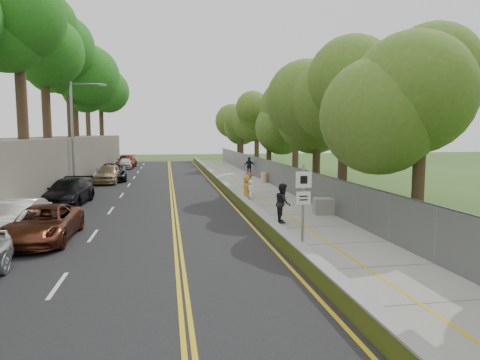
{
  "coord_description": "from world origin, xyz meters",
  "views": [
    {
      "loc": [
        -4.08,
        -18.5,
        4.37
      ],
      "look_at": [
        0.5,
        8.0,
        1.4
      ],
      "focal_mm": 32.0,
      "sensor_mm": 36.0,
      "label": 1
    }
  ],
  "objects": [
    {
      "name": "sidewalk",
      "position": [
        2.55,
        15.0,
        0.03
      ],
      "size": [
        4.2,
        66.0,
        0.05
      ],
      "primitive_type": "cube",
      "color": "gray",
      "rests_on": "ground"
    },
    {
      "name": "jersey_barrier",
      "position": [
        0.25,
        15.0,
        0.3
      ],
      "size": [
        0.42,
        66.0,
        0.6
      ],
      "primitive_type": "cube",
      "color": "#A7CA1E",
      "rests_on": "ground"
    },
    {
      "name": "rock_embankment",
      "position": [
        -13.5,
        15.0,
        2.0
      ],
      "size": [
        5.0,
        66.0,
        4.0
      ],
      "primitive_type": "cube",
      "color": "#595147",
      "rests_on": "ground"
    },
    {
      "name": "trees_fenceside",
      "position": [
        7.0,
        15.0,
        7.0
      ],
      "size": [
        7.0,
        66.0,
        14.0
      ],
      "primitive_type": null,
      "color": "#557927",
      "rests_on": "ground"
    },
    {
      "name": "car_7",
      "position": [
        -9.0,
        36.56,
        0.82
      ],
      "size": [
        2.35,
        5.46,
        1.57
      ],
      "primitive_type": "imported",
      "rotation": [
        0.0,
        0.0,
        -0.03
      ],
      "color": "maroon",
      "rests_on": "road"
    },
    {
      "name": "car_4",
      "position": [
        -9.0,
        19.64,
        0.85
      ],
      "size": [
        2.35,
        4.91,
        1.62
      ],
      "primitive_type": "imported",
      "rotation": [
        0.0,
        0.0,
        -0.09
      ],
      "color": "tan",
      "rests_on": "road"
    },
    {
      "name": "concrete_block",
      "position": [
        4.3,
        3.0,
        0.47
      ],
      "size": [
        1.38,
        1.13,
        0.83
      ],
      "primitive_type": "cube",
      "rotation": [
        0.0,
        0.0,
        -0.17
      ],
      "color": "slate",
      "rests_on": "sidewalk"
    },
    {
      "name": "car_5",
      "position": [
        -9.49,
        20.7,
        0.71
      ],
      "size": [
        1.44,
        4.1,
        1.35
      ],
      "primitive_type": "imported",
      "rotation": [
        0.0,
        0.0,
        0.0
      ],
      "color": "#B2B5B9",
      "rests_on": "road"
    },
    {
      "name": "painter_2",
      "position": [
        1.45,
        1.29,
        1.0
      ],
      "size": [
        0.89,
        1.05,
        1.89
      ],
      "primitive_type": "imported",
      "rotation": [
        0.0,
        0.0,
        1.37
      ],
      "color": "black",
      "rests_on": "sidewalk"
    },
    {
      "name": "car_8",
      "position": [
        -9.0,
        34.77,
        0.71
      ],
      "size": [
        1.81,
        4.0,
        1.33
      ],
      "primitive_type": "imported",
      "rotation": [
        0.0,
        0.0,
        0.06
      ],
      "color": "silver",
      "rests_on": "road"
    },
    {
      "name": "painter_3",
      "position": [
        1.45,
        9.92,
        0.88
      ],
      "size": [
        0.77,
        1.15,
        1.65
      ],
      "primitive_type": "imported",
      "rotation": [
        0.0,
        0.0,
        1.42
      ],
      "color": "brown",
      "rests_on": "sidewalk"
    },
    {
      "name": "car_2",
      "position": [
        -9.0,
        -0.59,
        0.74
      ],
      "size": [
        2.41,
        5.1,
        1.41
      ],
      "primitive_type": "imported",
      "rotation": [
        0.0,
        0.0,
        -0.02
      ],
      "color": "brown",
      "rests_on": "road"
    },
    {
      "name": "car_6",
      "position": [
        -9.0,
        21.73,
        0.82
      ],
      "size": [
        3.1,
        5.81,
        1.55
      ],
      "primitive_type": "imported",
      "rotation": [
        0.0,
        0.0,
        0.1
      ],
      "color": "black",
      "rests_on": "road"
    },
    {
      "name": "construction_barrel",
      "position": [
        4.3,
        17.74,
        0.48
      ],
      "size": [
        0.53,
        0.53,
        0.87
      ],
      "primitive_type": "cylinder",
      "color": "orange",
      "rests_on": "sidewalk"
    },
    {
      "name": "car_1",
      "position": [
        -10.37,
        0.51,
        0.79
      ],
      "size": [
        1.86,
        4.65,
        1.5
      ],
      "primitive_type": "imported",
      "rotation": [
        0.0,
        0.0,
        -0.06
      ],
      "color": "white",
      "rests_on": "road"
    },
    {
      "name": "signpost",
      "position": [
        1.05,
        -3.02,
        1.96
      ],
      "size": [
        0.62,
        0.09,
        3.1
      ],
      "color": "gray",
      "rests_on": "sidewalk"
    },
    {
      "name": "person_far",
      "position": [
        4.2,
        23.88,
        1.0
      ],
      "size": [
        1.14,
        0.53,
        1.9
      ],
      "primitive_type": "imported",
      "rotation": [
        0.0,
        0.0,
        3.2
      ],
      "color": "black",
      "rests_on": "sidewalk"
    },
    {
      "name": "ground",
      "position": [
        0.0,
        0.0,
        0.0
      ],
      "size": [
        140.0,
        140.0,
        0.0
      ],
      "primitive_type": "plane",
      "color": "#33511E",
      "rests_on": "ground"
    },
    {
      "name": "trees_embankment",
      "position": [
        -13.0,
        15.0,
        10.5
      ],
      "size": [
        6.4,
        66.0,
        13.0
      ],
      "primitive_type": null,
      "color": "#2A7B1D",
      "rests_on": "rock_embankment"
    },
    {
      "name": "painter_1",
      "position": [
        0.75,
        5.66,
        0.85
      ],
      "size": [
        0.57,
        0.68,
        1.6
      ],
      "primitive_type": "imported",
      "rotation": [
        0.0,
        0.0,
        1.96
      ],
      "color": "white",
      "rests_on": "sidewalk"
    },
    {
      "name": "painter_0",
      "position": [
        0.75,
        6.98,
        0.92
      ],
      "size": [
        0.78,
        0.98,
        1.75
      ],
      "primitive_type": "imported",
      "rotation": [
        0.0,
        0.0,
        1.87
      ],
      "color": "orange",
      "rests_on": "sidewalk"
    },
    {
      "name": "road",
      "position": [
        -5.4,
        15.0,
        0.02
      ],
      "size": [
        11.2,
        66.0,
        0.04
      ],
      "primitive_type": "cube",
      "color": "black",
      "rests_on": "ground"
    },
    {
      "name": "streetlight",
      "position": [
        -10.46,
        14.0,
        4.64
      ],
      "size": [
        2.52,
        0.22,
        8.0
      ],
      "color": "gray",
      "rests_on": "ground"
    },
    {
      "name": "car_3",
      "position": [
        -9.94,
        8.42,
        0.82
      ],
      "size": [
        2.56,
        5.53,
        1.56
      ],
      "primitive_type": "imported",
      "rotation": [
        0.0,
        0.0,
        -0.07
      ],
      "color": "black",
      "rests_on": "road"
    },
    {
      "name": "chainlink_fence",
      "position": [
        4.65,
        15.0,
        1.0
      ],
      "size": [
        0.04,
        66.0,
        2.0
      ],
      "primitive_type": "cube",
      "color": "slate",
      "rests_on": "ground"
    }
  ]
}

